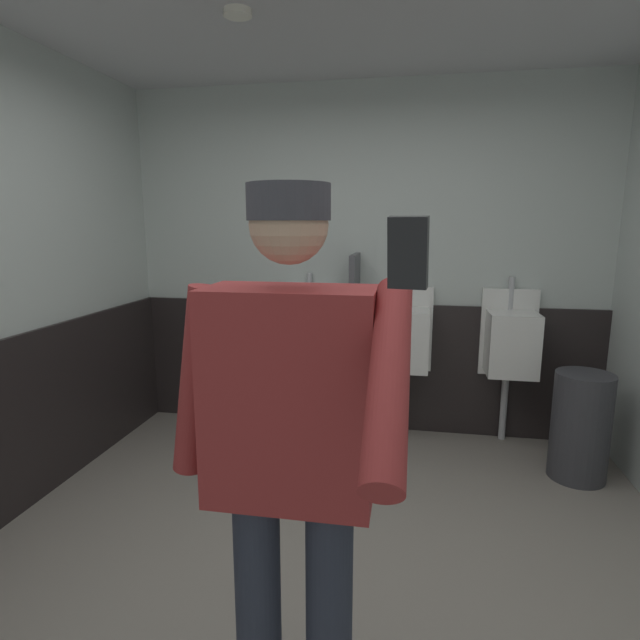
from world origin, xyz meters
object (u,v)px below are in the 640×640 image
at_px(person, 291,443).
at_px(cell_phone, 408,253).
at_px(urinal_left, 307,334).
at_px(urinal_right, 511,342).
at_px(trash_bin, 580,426).
at_px(urinal_middle, 405,338).

bearing_deg(person, cell_phone, -58.22).
xyz_separation_m(urinal_left, urinal_right, (1.50, 0.00, 0.00)).
relative_size(urinal_left, urinal_right, 1.00).
bearing_deg(trash_bin, urinal_right, 129.99).
height_order(urinal_middle, person, person).
xyz_separation_m(urinal_middle, person, (-0.29, -2.42, 0.24)).
height_order(urinal_left, cell_phone, cell_phone).
distance_m(urinal_middle, trash_bin, 1.28).
height_order(urinal_middle, cell_phone, cell_phone).
relative_size(urinal_right, person, 0.72).
relative_size(urinal_left, cell_phone, 11.27).
relative_size(urinal_middle, cell_phone, 11.27).
bearing_deg(cell_phone, trash_bin, 75.97).
bearing_deg(person, trash_bin, 54.50).
relative_size(urinal_middle, trash_bin, 1.78).
height_order(cell_phone, trash_bin, cell_phone).
xyz_separation_m(urinal_left, urinal_middle, (0.75, 0.00, 0.00)).
distance_m(urinal_left, person, 2.48).
xyz_separation_m(urinal_left, cell_phone, (0.77, -2.93, 0.80)).
bearing_deg(urinal_right, cell_phone, -103.99).
bearing_deg(trash_bin, urinal_middle, 158.42).
bearing_deg(cell_phone, person, 131.68).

